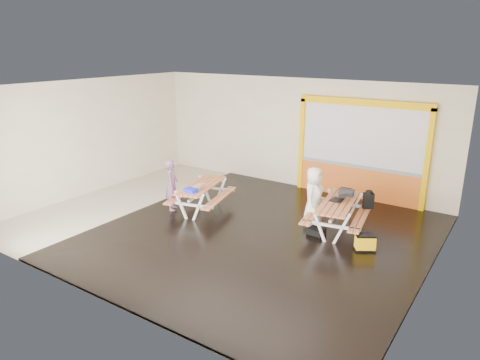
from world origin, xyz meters
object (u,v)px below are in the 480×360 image
Objects in this scene: dark_case at (316,231)px; picnic_table_left at (202,191)px; person_right at (314,196)px; blue_pouch at (191,190)px; laptop_right at (339,198)px; picnic_table_right at (338,209)px; fluke_bag at (365,242)px; person_left at (172,185)px; laptop_left at (197,187)px; backpack at (368,200)px; toolbox at (346,192)px.

picnic_table_left is at bearing -175.50° from dark_case.
blue_pouch is (-2.88, -1.31, -0.01)m from person_right.
laptop_right is (3.65, 0.83, 0.27)m from picnic_table_left.
picnic_table_right is (3.66, 0.77, 0.02)m from picnic_table_left.
dark_case is 1.28m from fluke_bag.
person_right is at bearing 12.33° from picnic_table_left.
fluke_bag is (0.96, -0.76, -0.64)m from laptop_right.
person_right is 1.78m from fluke_bag.
person_left is at bearing -162.21° from laptop_right.
blue_pouch is 3.38m from dark_case.
picnic_table_right is 0.78m from dark_case.
picnic_table_left is 0.42m from laptop_left.
person_right is 1.40m from backpack.
picnic_table_left is 3.75m from laptop_right.
toolbox is 1.32m from dark_case.
person_left is 4.63m from toolbox.
toolbox is (3.66, 1.29, 0.29)m from picnic_table_left.
person_right reaches higher than toolbox.
dark_case is (-0.83, -1.23, -0.62)m from backpack.
person_right is 0.63m from laptop_right.
picnic_table_right is at bearing 11.84° from picnic_table_left.
toolbox reaches higher than laptop_right.
backpack is (4.17, 1.49, 0.14)m from picnic_table_left.
toolbox is at bearing 89.11° from laptop_right.
picnic_table_right reaches higher than fluke_bag.
person_right is at bearing -170.60° from picnic_table_right.
laptop_right is at bearing -128.34° from backpack.
backpack is 0.85× the size of fluke_bag.
blue_pouch is at bearing -75.82° from picnic_table_left.
person_right is 0.87m from toolbox.
laptop_left is 0.69× the size of fluke_bag.
person_left is at bearing 101.16° from person_right.
dark_case is (-0.31, -1.03, -0.77)m from toolbox.
picnic_table_right is at bearing -125.23° from backpack.
fluke_bag is (4.44, 0.72, -0.60)m from blue_pouch.
picnic_table_right is at bearing 21.99° from blue_pouch.
dark_case is (3.35, 0.26, -0.48)m from picnic_table_left.
fluke_bag is at bearing -51.97° from toolbox.
picnic_table_left is 5.12× the size of laptop_right.
dark_case is at bearing -118.25° from laptop_right.
person_right is 3.34× the size of backpack.
laptop_right is at bearing -81.87° from person_right.
laptop_right is 0.85m from backpack.
person_right is at bearing -143.80° from backpack.
person_right is 2.85× the size of fluke_bag.
backpack is (0.52, 0.66, -0.12)m from laptop_right.
person_left is 0.74m from laptop_left.
person_right reaches higher than picnic_table_right.
picnic_table_left is at bearing -160.58° from toolbox.
dark_case is at bearing -150.40° from person_right.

